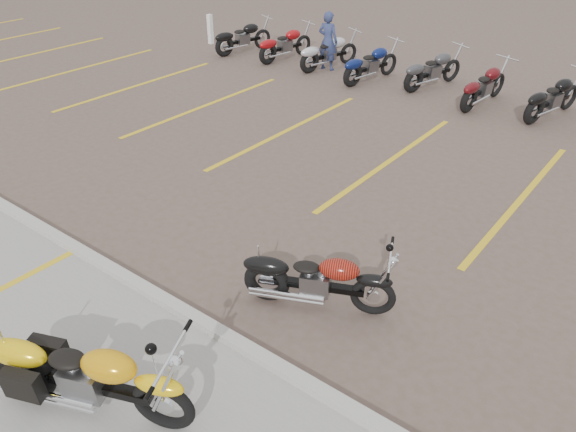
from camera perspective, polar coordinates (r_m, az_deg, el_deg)
name	(u,v)px	position (r m, az deg, el deg)	size (l,w,h in m)	color
ground	(269,245)	(9.02, -1.93, -2.98)	(100.00, 100.00, 0.00)	brown
curb	(176,307)	(7.86, -11.36, -9.03)	(60.00, 0.18, 0.12)	#ADAAA3
parking_stripes	(391,160)	(11.96, 10.40, 5.60)	(38.00, 5.50, 0.01)	gold
yellow_cruiser	(86,377)	(6.58, -19.79, -15.16)	(2.28, 1.04, 0.99)	black
flame_cruiser	(315,281)	(7.57, 2.78, -6.63)	(1.94, 0.99, 0.85)	black
person_a	(328,41)	(17.68, 4.07, 17.32)	(0.63, 0.41, 1.72)	navy
bollard	(210,29)	(20.95, -7.90, 18.29)	(0.15, 0.15, 1.00)	white
bg_bike_row	(554,95)	(15.34, 25.39, 11.09)	(20.82, 2.09, 1.10)	black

